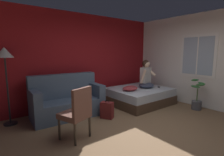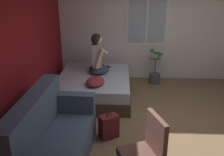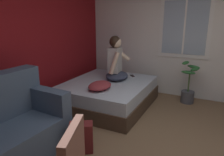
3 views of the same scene
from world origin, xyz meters
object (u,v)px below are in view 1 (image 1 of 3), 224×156
(couch, at_px, (67,100))
(cell_phone, at_px, (159,87))
(side_chair, at_px, (77,111))
(potted_plant, at_px, (197,99))
(floor_lamp, at_px, (5,60))
(bed, at_px, (139,96))
(throw_pillow, at_px, (130,88))
(person_seated, at_px, (146,77))
(backpack, at_px, (107,110))

(couch, relative_size, cell_phone, 12.12)
(side_chair, height_order, potted_plant, side_chair)
(floor_lamp, bearing_deg, bed, -10.20)
(cell_phone, xyz_separation_m, floor_lamp, (-4.07, 0.89, 0.94))
(throw_pillow, height_order, cell_phone, throw_pillow)
(floor_lamp, bearing_deg, throw_pillow, -13.16)
(side_chair, distance_m, cell_phone, 3.25)
(bed, bearing_deg, throw_pillow, -169.98)
(person_seated, height_order, potted_plant, person_seated)
(couch, xyz_separation_m, throw_pillow, (1.77, -0.43, 0.16))
(couch, relative_size, floor_lamp, 1.03)
(bed, height_order, backpack, bed)
(side_chair, bearing_deg, floor_lamp, 120.12)
(cell_phone, bearing_deg, bed, 28.63)
(bed, distance_m, cell_phone, 0.72)
(bed, relative_size, couch, 1.02)
(couch, relative_size, backpack, 3.81)
(backpack, bearing_deg, throw_pillow, 16.59)
(side_chair, relative_size, throw_pillow, 2.04)
(throw_pillow, distance_m, potted_plant, 1.87)
(floor_lamp, bearing_deg, cell_phone, -12.33)
(floor_lamp, bearing_deg, person_seated, -10.57)
(side_chair, height_order, backpack, side_chair)
(backpack, height_order, cell_phone, cell_phone)
(couch, xyz_separation_m, backpack, (0.71, -0.75, -0.20))
(couch, xyz_separation_m, person_seated, (2.46, -0.42, 0.44))
(bed, relative_size, person_seated, 2.04)
(side_chair, bearing_deg, person_seated, 16.76)
(cell_phone, distance_m, potted_plant, 1.17)
(couch, height_order, side_chair, couch)
(cell_phone, xyz_separation_m, potted_plant, (0.22, -1.14, -0.18))
(bed, distance_m, throw_pillow, 0.56)
(person_seated, relative_size, potted_plant, 1.03)
(cell_phone, relative_size, floor_lamp, 0.08)
(side_chair, distance_m, potted_plant, 3.45)
(side_chair, height_order, person_seated, person_seated)
(throw_pillow, distance_m, floor_lamp, 3.20)
(person_seated, bearing_deg, cell_phone, -27.47)
(couch, bearing_deg, backpack, -46.63)
(bed, height_order, potted_plant, potted_plant)
(bed, distance_m, couch, 2.25)
(person_seated, height_order, throw_pillow, person_seated)
(person_seated, bearing_deg, throw_pillow, -178.85)
(bed, xyz_separation_m, couch, (-2.22, 0.35, 0.16))
(bed, xyz_separation_m, person_seated, (0.23, -0.07, 0.60))
(person_seated, bearing_deg, potted_plant, -65.46)
(side_chair, distance_m, throw_pillow, 2.27)
(person_seated, relative_size, cell_phone, 6.08)
(person_seated, xyz_separation_m, backpack, (-1.75, -0.33, -0.64))
(potted_plant, bearing_deg, throw_pillow, 134.37)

